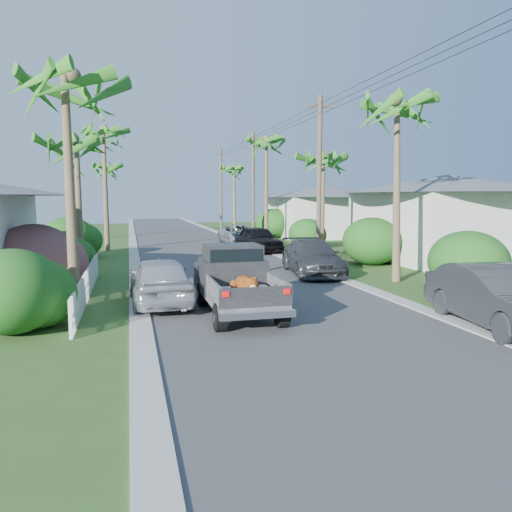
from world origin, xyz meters
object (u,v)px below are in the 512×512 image
object	(u,v)px
palm_l_b	(76,140)
palm_r_b	(323,156)
palm_r_a	(400,101)
house_right_far	(326,213)
parked_car_rd	(240,235)
utility_pole_c	(253,185)
utility_pole_d	(221,189)
parked_car_rn	(498,298)
parked_car_rm	(312,258)
parked_car_rf	(258,239)
house_right_near	(447,221)
palm_l_d	(105,165)
palm_r_d	(234,168)
utility_pole_b	(319,178)
palm_r_c	(267,140)
pickup_truck	(234,279)
palm_l_a	(65,78)
palm_l_c	(103,130)
parked_car_ln	(160,281)

from	to	relation	value
palm_l_b	palm_r_b	distance (m)	13.73
palm_r_a	house_right_far	world-z (taller)	palm_r_a
palm_l_b	parked_car_rd	bearing A→B (deg)	49.58
utility_pole_c	utility_pole_d	size ratio (longest dim) A/B	1.00
parked_car_rn	parked_car_rm	xyz separation A→B (m)	(-1.40, 10.30, -0.06)
parked_car_rf	palm_r_b	xyz separation A→B (m)	(3.00, -3.61, 5.12)
palm_r_b	utility_pole_c	distance (m)	13.11
parked_car_rn	palm_r_b	size ratio (longest dim) A/B	0.70
parked_car_rm	house_right_near	distance (m)	10.10
palm_l_d	palm_r_b	xyz separation A→B (m)	(13.10, -19.00, -0.49)
palm_r_d	utility_pole_d	xyz separation A→B (m)	(-0.90, 3.00, -2.14)
palm_r_a	utility_pole_b	distance (m)	7.58
parked_car_rd	palm_r_b	world-z (taller)	palm_r_b
palm_r_b	palm_r_c	size ratio (longest dim) A/B	0.77
parked_car_rn	palm_r_d	size ratio (longest dim) A/B	0.63
parked_car_rd	parked_car_rf	bearing A→B (deg)	-92.15
pickup_truck	palm_l_d	xyz separation A→B (m)	(-5.06, 31.99, 5.43)
pickup_truck	utility_pole_b	bearing A→B (deg)	57.35
palm_l_d	utility_pole_b	bearing A→B (deg)	-60.05
palm_r_b	palm_r_c	bearing A→B (deg)	92.08
utility_pole_d	palm_r_d	bearing A→B (deg)	-73.30
house_right_near	parked_car_rd	bearing A→B (deg)	127.57
parked_car_rn	palm_l_b	distance (m)	18.84
parked_car_rf	utility_pole_c	size ratio (longest dim) A/B	0.54
palm_r_b	house_right_near	world-z (taller)	palm_r_b
pickup_truck	parked_car_rm	xyz separation A→B (m)	(5.04, 6.59, -0.24)
palm_r_a	utility_pole_d	bearing A→B (deg)	91.08
parked_car_rf	palm_l_d	xyz separation A→B (m)	(-10.10, 15.39, 5.61)
parked_car_rd	utility_pole_d	world-z (taller)	utility_pole_d
palm_l_a	utility_pole_b	xyz separation A→B (m)	(11.80, 10.00, -2.33)
palm_l_d	house_right_far	world-z (taller)	palm_l_d
palm_r_a	parked_car_rd	bearing A→B (deg)	98.42
palm_r_c	parked_car_rf	bearing A→B (deg)	-109.37
palm_l_b	utility_pole_c	bearing A→B (deg)	52.22
pickup_truck	palm_r_d	xyz separation A→B (m)	(7.94, 37.99, 5.73)
palm_l_a	palm_r_c	distance (m)	26.16
pickup_truck	palm_l_a	world-z (taller)	palm_l_a
palm_r_b	utility_pole_b	size ratio (longest dim) A/B	0.80
parked_car_rm	utility_pole_d	xyz separation A→B (m)	(2.00, 34.39, 3.83)
utility_pole_b	utility_pole_d	xyz separation A→B (m)	(0.00, 30.00, 0.00)
palm_l_d	palm_r_c	xyz separation A→B (m)	(12.70, -8.00, 1.67)
palm_l_d	palm_l_a	bearing A→B (deg)	-89.45
palm_l_d	palm_r_c	bearing A→B (deg)	-32.21
utility_pole_d	palm_l_c	bearing A→B (deg)	-118.92
parked_car_rn	palm_l_a	distance (m)	13.59
house_right_far	utility_pole_c	size ratio (longest dim) A/B	1.00
parked_car_ln	utility_pole_c	size ratio (longest dim) A/B	0.52
palm_l_a	palm_r_d	world-z (taller)	palm_l_a
parked_car_rn	palm_l_a	world-z (taller)	palm_l_a
parked_car_rf	utility_pole_d	distance (m)	24.76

